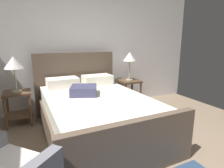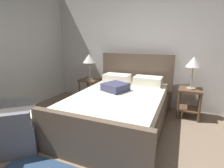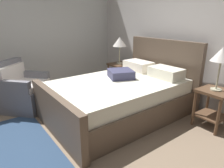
{
  "view_description": "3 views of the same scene",
  "coord_description": "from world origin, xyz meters",
  "px_view_note": "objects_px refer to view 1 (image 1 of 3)",
  "views": [
    {
      "loc": [
        -1.19,
        -1.21,
        1.43
      ],
      "look_at": [
        -0.01,
        1.42,
        0.78
      ],
      "focal_mm": 29.58,
      "sensor_mm": 36.0,
      "label": 1
    },
    {
      "loc": [
        0.8,
        -1.3,
        1.55
      ],
      "look_at": [
        -0.37,
        1.27,
        0.83
      ],
      "focal_mm": 28.03,
      "sensor_mm": 36.0,
      "label": 2
    },
    {
      "loc": [
        2.23,
        -0.49,
        1.62
      ],
      "look_at": [
        0.11,
        0.99,
        0.76
      ],
      "focal_mm": 31.87,
      "sensor_mm": 36.0,
      "label": 3
    }
  ],
  "objects_px": {
    "table_lamp_left": "(14,63)",
    "nightstand_right": "(129,89)",
    "nightstand_left": "(18,102)",
    "bed": "(94,111)",
    "table_lamp_right": "(130,57)"
  },
  "relations": [
    {
      "from": "nightstand_right",
      "to": "table_lamp_left",
      "type": "bearing_deg",
      "value": -178.06
    },
    {
      "from": "nightstand_left",
      "to": "table_lamp_right",
      "type": "bearing_deg",
      "value": 1.94
    },
    {
      "from": "bed",
      "to": "nightstand_left",
      "type": "relative_size",
      "value": 3.98
    },
    {
      "from": "nightstand_right",
      "to": "nightstand_left",
      "type": "height_order",
      "value": "same"
    },
    {
      "from": "bed",
      "to": "table_lamp_right",
      "type": "relative_size",
      "value": 3.77
    },
    {
      "from": "nightstand_left",
      "to": "bed",
      "type": "bearing_deg",
      "value": -35.47
    },
    {
      "from": "table_lamp_left",
      "to": "nightstand_right",
      "type": "bearing_deg",
      "value": 1.94
    },
    {
      "from": "table_lamp_left",
      "to": "bed",
      "type": "bearing_deg",
      "value": -35.47
    },
    {
      "from": "nightstand_right",
      "to": "nightstand_left",
      "type": "xyz_separation_m",
      "value": [
        -2.28,
        -0.08,
        0.0
      ]
    },
    {
      "from": "nightstand_left",
      "to": "table_lamp_left",
      "type": "bearing_deg",
      "value": 99.46
    },
    {
      "from": "bed",
      "to": "nightstand_right",
      "type": "xyz_separation_m",
      "value": [
        1.14,
        0.89,
        0.05
      ]
    },
    {
      "from": "table_lamp_right",
      "to": "table_lamp_left",
      "type": "height_order",
      "value": "table_lamp_right"
    },
    {
      "from": "nightstand_left",
      "to": "table_lamp_left",
      "type": "relative_size",
      "value": 0.98
    },
    {
      "from": "bed",
      "to": "nightstand_right",
      "type": "relative_size",
      "value": 3.98
    },
    {
      "from": "nightstand_right",
      "to": "table_lamp_right",
      "type": "height_order",
      "value": "table_lamp_right"
    }
  ]
}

